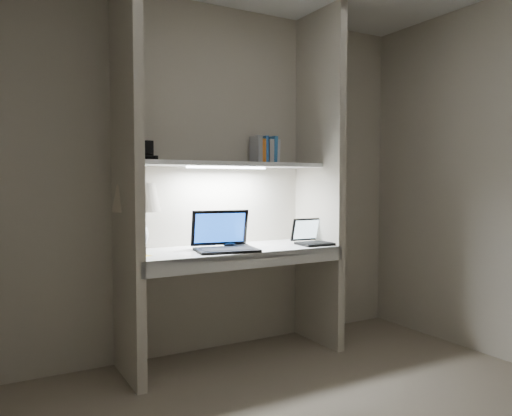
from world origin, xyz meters
TOP-DOWN VIEW (x-y plane):
  - back_wall at (0.00, 1.50)m, footprint 3.20×0.01m
  - alcove_panel_left at (-0.73, 1.23)m, footprint 0.06×0.55m
  - alcove_panel_right at (0.73, 1.23)m, footprint 0.06×0.55m
  - desk at (0.00, 1.23)m, footprint 1.40×0.55m
  - desk_apron at (0.00, 0.96)m, footprint 1.46×0.03m
  - shelf at (0.00, 1.32)m, footprint 1.40×0.36m
  - strip_light at (0.00, 1.32)m, footprint 0.60×0.04m
  - table_lamp at (-0.64, 1.34)m, footprint 0.31×0.31m
  - laptop_main at (-0.10, 1.17)m, footprint 0.45×0.41m
  - laptop_netbook at (0.63, 1.13)m, footprint 0.31×0.27m
  - speaker at (0.06, 1.35)m, footprint 0.11×0.09m
  - mouse at (-0.01, 1.25)m, footprint 0.11×0.09m
  - cable_coil at (0.11, 1.32)m, footprint 0.13×0.13m
  - sticky_note at (-0.64, 1.18)m, footprint 0.09×0.09m
  - book_row at (0.36, 1.41)m, footprint 0.19×0.14m
  - shelf_box at (-0.56, 1.36)m, footprint 0.08×0.06m
  - shelf_gadget at (-0.57, 1.34)m, footprint 0.11×0.09m

SIDE VIEW (x-z plane):
  - desk_apron at x=0.00m, z-range 0.67..0.77m
  - desk at x=0.00m, z-range 0.73..0.77m
  - sticky_note at x=-0.64m, z-range 0.77..0.77m
  - cable_coil at x=0.11m, z-range 0.77..0.78m
  - mouse at x=-0.01m, z-range 0.77..0.81m
  - laptop_netbook at x=0.63m, z-range 0.72..0.91m
  - laptop_main at x=-0.10m, z-range 0.70..0.96m
  - speaker at x=0.06m, z-range 0.77..0.90m
  - table_lamp at x=-0.64m, z-range 0.85..1.30m
  - back_wall at x=0.00m, z-range 0.00..2.50m
  - alcove_panel_left at x=-0.73m, z-range 0.00..2.50m
  - alcove_panel_right at x=0.73m, z-range 0.00..2.50m
  - strip_light at x=0.00m, z-range 1.32..1.34m
  - shelf at x=0.00m, z-range 1.34..1.36m
  - shelf_gadget at x=-0.57m, z-range 1.37..1.41m
  - shelf_box at x=-0.56m, z-range 1.36..1.49m
  - book_row at x=0.36m, z-range 1.36..1.56m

